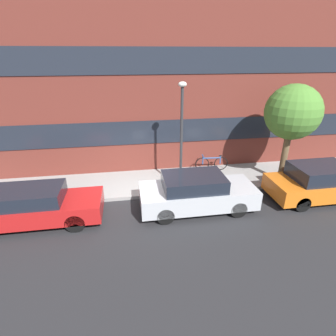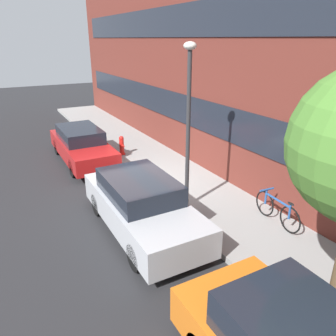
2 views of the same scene
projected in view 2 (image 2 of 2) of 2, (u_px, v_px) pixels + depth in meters
The scene contains 8 objects.
ground_plane at pixel (143, 188), 10.79m from camera, with size 56.00×56.00×0.00m, color #232326.
sidewalk_strip at pixel (177, 179), 11.33m from camera, with size 28.00×2.57×0.15m.
rowhouse_facade at pixel (225, 34), 10.39m from camera, with size 28.00×1.02×9.42m.
parked_car_red at pixel (82, 145), 12.92m from camera, with size 4.51×1.61×1.34m.
parked_car_silver at pixel (142, 205), 8.20m from camera, with size 4.30×1.71×1.41m.
fire_hydrant at pixel (122, 145), 13.34m from camera, with size 0.48×0.27×0.78m.
bicycle at pixel (277, 209), 8.34m from camera, with size 1.61×0.44×0.78m.
lamp_post at pixel (189, 111), 8.32m from camera, with size 0.32×0.32×4.38m.
Camera 2 is at (9.00, -3.94, 4.60)m, focal length 35.00 mm.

